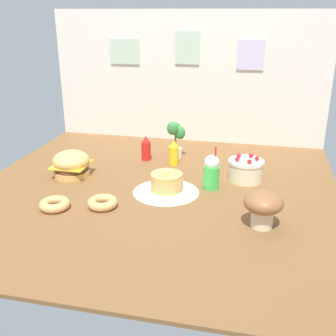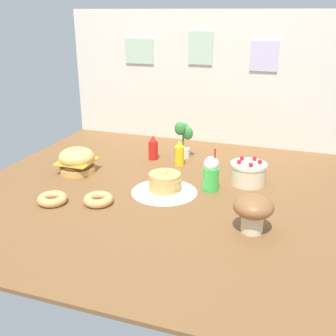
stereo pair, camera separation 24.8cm
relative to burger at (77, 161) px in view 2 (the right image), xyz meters
name	(u,v)px [view 2 (the right image)]	position (x,y,z in m)	size (l,w,h in m)	color
ground_plane	(153,191)	(0.58, -0.11, -0.09)	(2.17, 2.13, 0.02)	brown
back_wall	(200,78)	(0.58, 0.95, 0.43)	(2.17, 0.04, 1.02)	silver
doily_mat	(164,192)	(0.66, -0.12, -0.08)	(0.39, 0.39, 0.00)	white
burger	(77,161)	(0.00, 0.00, 0.00)	(0.24, 0.24, 0.17)	#DBA859
pancake_stack	(165,184)	(0.66, -0.12, -0.03)	(0.30, 0.30, 0.13)	white
layer_cake	(248,173)	(1.10, 0.17, -0.01)	(0.22, 0.22, 0.16)	beige
ketchup_bottle	(153,148)	(0.39, 0.40, 0.00)	(0.07, 0.07, 0.18)	red
mustard_bottle	(179,154)	(0.60, 0.35, 0.00)	(0.07, 0.07, 0.18)	yellow
cream_soda_cup	(211,174)	(0.91, 0.00, 0.02)	(0.10, 0.10, 0.27)	green
donut_pink_glaze	(52,199)	(0.11, -0.46, -0.05)	(0.17, 0.17, 0.05)	tan
donut_chocolate	(98,199)	(0.36, -0.38, -0.05)	(0.17, 0.17, 0.05)	tan
potted_plant	(184,138)	(0.58, 0.51, 0.06)	(0.13, 0.11, 0.27)	white
mushroom_stool	(253,210)	(1.21, -0.41, 0.03)	(0.20, 0.20, 0.19)	beige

